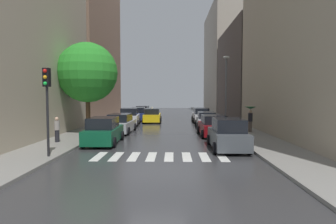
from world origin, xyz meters
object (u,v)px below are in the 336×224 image
parked_car_left_second (121,124)px  pedestrian_foreground (250,114)px  parked_car_left_nearest (104,131)px  traffic_light_left_corner (47,92)px  parked_car_right_third (206,120)px  parked_car_right_fourth (201,116)px  parked_car_left_fourth (138,114)px  parked_car_right_second (213,126)px  parked_car_left_third (130,117)px  pedestrian_near_tree (57,129)px  taxi_midroad (152,116)px  parked_car_right_nearest (228,135)px  street_tree_left (87,73)px  parked_car_left_fifth (143,112)px  lamp_post_right (226,86)px

parked_car_left_second → pedestrian_foreground: pedestrian_foreground is taller
parked_car_left_nearest → traffic_light_left_corner: bearing=159.5°
parked_car_left_nearest → parked_car_right_third: (7.68, 9.38, -0.08)m
parked_car_left_nearest → parked_car_right_fourth: 16.77m
parked_car_left_fourth → parked_car_right_second: size_ratio=1.10×
parked_car_left_third → pedestrian_near_tree: parked_car_left_third is taller
parked_car_right_second → parked_car_right_third: size_ratio=1.01×
taxi_midroad → parked_car_right_nearest: bearing=-162.3°
parked_car_left_nearest → parked_car_right_third: 12.13m
traffic_light_left_corner → street_tree_left: bearing=94.7°
parked_car_right_fourth → taxi_midroad: size_ratio=1.03×
taxi_midroad → pedestrian_foreground: bearing=-138.9°
parked_car_right_third → street_tree_left: 11.92m
pedestrian_foreground → traffic_light_left_corner: bearing=-133.8°
parked_car_right_nearest → traffic_light_left_corner: 10.01m
parked_car_left_nearest → street_tree_left: 6.57m
parked_car_left_second → parked_car_right_nearest: (7.59, -7.23, 0.08)m
parked_car_left_third → taxi_midroad: bearing=-36.7°
parked_car_left_third → parked_car_right_second: 11.00m
parked_car_right_second → parked_car_right_third: parked_car_right_second is taller
parked_car_right_nearest → pedestrian_near_tree: 10.74m
parked_car_right_fourth → pedestrian_foreground: 10.24m
parked_car_left_nearest → parked_car_left_fourth: (0.06, 17.35, -0.03)m
parked_car_right_third → pedestrian_foreground: (3.10, -4.22, 0.89)m
parked_car_left_fourth → pedestrian_foreground: pedestrian_foreground is taller
parked_car_left_fourth → parked_car_left_fifth: 5.93m
parked_car_left_third → taxi_midroad: (2.15, 3.18, -0.07)m
parked_car_left_third → pedestrian_foreground: 12.70m
parked_car_right_third → parked_car_left_nearest: bearing=141.7°
parked_car_left_second → lamp_post_right: size_ratio=0.71×
parked_car_left_nearest → parked_car_left_third: (-0.12, 11.62, 0.03)m
parked_car_left_second → street_tree_left: bearing=113.9°
pedestrian_foreground → parked_car_right_third: bearing=134.5°
parked_car_left_second → parked_car_right_second: bearing=-100.9°
parked_car_left_fourth → parked_car_right_fourth: 8.03m
street_tree_left → traffic_light_left_corner: (0.75, -9.06, -1.66)m
parked_car_left_third → parked_car_left_fifth: (0.16, 11.66, -0.08)m
parked_car_left_nearest → street_tree_left: bearing=26.6°
parked_car_right_fourth → parked_car_left_second: bearing=140.8°
parked_car_left_nearest → parked_car_left_second: (0.09, 5.50, -0.05)m
parked_car_right_fourth → street_tree_left: (-10.07, -10.37, 4.16)m
parked_car_right_second → taxi_midroad: size_ratio=0.98×
street_tree_left → parked_car_left_fifth: bearing=82.7°
parked_car_left_nearest → parked_car_right_third: parked_car_left_nearest is taller
parked_car_right_second → traffic_light_left_corner: (-9.20, -8.31, 2.53)m
parked_car_left_fifth → parked_car_right_nearest: size_ratio=1.09×
taxi_midroad → pedestrian_foreground: size_ratio=2.14×
parked_car_left_second → pedestrian_near_tree: bearing=154.1°
pedestrian_near_tree → parked_car_right_third: bearing=-88.4°
parked_car_left_fourth → lamp_post_right: size_ratio=0.71×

